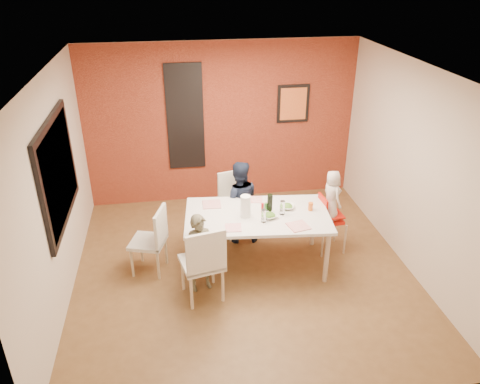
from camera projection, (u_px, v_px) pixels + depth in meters
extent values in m
plane|color=brown|center=(243.00, 270.00, 6.41)|extent=(4.50, 4.50, 0.00)
cube|color=white|center=(244.00, 72.00, 5.19)|extent=(4.50, 4.50, 0.02)
cube|color=beige|center=(222.00, 124.00, 7.78)|extent=(4.50, 0.02, 2.70)
cube|color=beige|center=(289.00, 298.00, 3.82)|extent=(4.50, 0.02, 2.70)
cube|color=beige|center=(55.00, 194.00, 5.49)|extent=(0.02, 4.50, 2.70)
cube|color=beige|center=(413.00, 170.00, 6.12)|extent=(0.02, 4.50, 2.70)
cube|color=maroon|center=(222.00, 124.00, 7.77)|extent=(4.50, 0.02, 2.70)
cube|color=black|center=(58.00, 172.00, 5.58)|extent=(0.05, 1.70, 1.30)
cube|color=black|center=(59.00, 172.00, 5.58)|extent=(0.02, 1.55, 1.15)
cube|color=silver|center=(185.00, 117.00, 7.60)|extent=(0.55, 0.03, 1.70)
cube|color=black|center=(185.00, 118.00, 7.60)|extent=(0.60, 0.03, 1.76)
cube|color=black|center=(293.00, 104.00, 7.78)|extent=(0.54, 0.03, 0.64)
cube|color=orange|center=(293.00, 104.00, 7.77)|extent=(0.44, 0.01, 0.54)
cube|color=white|center=(257.00, 216.00, 6.20)|extent=(2.00, 1.24, 0.04)
cylinder|color=tan|center=(192.00, 262.00, 5.94)|extent=(0.06, 0.06, 0.75)
cylinder|color=tan|center=(194.00, 226.00, 6.73)|extent=(0.06, 0.06, 0.75)
cylinder|color=tan|center=(327.00, 257.00, 6.03)|extent=(0.06, 0.06, 0.75)
cylinder|color=tan|center=(313.00, 222.00, 6.82)|extent=(0.06, 0.06, 0.75)
cube|color=silver|center=(202.00, 263.00, 5.72)|extent=(0.58, 0.58, 0.06)
cube|color=silver|center=(206.00, 254.00, 5.41)|extent=(0.48, 0.14, 0.55)
cylinder|color=beige|center=(213.00, 267.00, 6.06)|extent=(0.04, 0.04, 0.48)
cylinder|color=beige|center=(223.00, 285.00, 5.73)|extent=(0.04, 0.04, 0.48)
cylinder|color=beige|center=(183.00, 274.00, 5.94)|extent=(0.04, 0.04, 0.48)
cylinder|color=beige|center=(191.00, 293.00, 5.60)|extent=(0.04, 0.04, 0.48)
cube|color=silver|center=(237.00, 207.00, 7.06)|extent=(0.55, 0.55, 0.05)
cube|color=silver|center=(232.00, 186.00, 7.11)|extent=(0.44, 0.15, 0.51)
cylinder|color=tan|center=(231.00, 229.00, 6.95)|extent=(0.04, 0.04, 0.44)
cylinder|color=tan|center=(222.00, 218.00, 7.25)|extent=(0.04, 0.04, 0.44)
cylinder|color=tan|center=(253.00, 224.00, 7.09)|extent=(0.04, 0.04, 0.44)
cylinder|color=tan|center=(243.00, 213.00, 7.39)|extent=(0.04, 0.04, 0.44)
cube|color=silver|center=(148.00, 242.00, 6.22)|extent=(0.55, 0.55, 0.05)
cube|color=silver|center=(161.00, 227.00, 6.08)|extent=(0.17, 0.43, 0.50)
cylinder|color=#BDAE8C|center=(141.00, 248.00, 6.51)|extent=(0.04, 0.04, 0.43)
cylinder|color=#BDAE8C|center=(166.00, 250.00, 6.46)|extent=(0.04, 0.04, 0.43)
cylinder|color=#BDAE8C|center=(132.00, 263.00, 6.19)|extent=(0.04, 0.04, 0.43)
cylinder|color=#BDAE8C|center=(158.00, 265.00, 6.15)|extent=(0.04, 0.04, 0.43)
cube|color=red|center=(331.00, 219.00, 6.66)|extent=(0.33, 0.33, 0.04)
cube|color=red|center=(322.00, 208.00, 6.54)|extent=(0.05, 0.31, 0.36)
cube|color=red|center=(331.00, 214.00, 6.62)|extent=(0.33, 0.33, 0.02)
cylinder|color=tan|center=(345.00, 240.00, 6.66)|extent=(0.03, 0.03, 0.47)
cylinder|color=tan|center=(323.00, 243.00, 6.59)|extent=(0.03, 0.03, 0.47)
cylinder|color=tan|center=(335.00, 227.00, 6.96)|extent=(0.03, 0.03, 0.47)
cylinder|color=tan|center=(314.00, 230.00, 6.89)|extent=(0.03, 0.03, 0.47)
imported|color=brown|center=(201.00, 253.00, 5.84)|extent=(0.44, 0.35, 1.06)
imported|color=black|center=(239.00, 202.00, 6.84)|extent=(0.64, 0.51, 1.26)
imported|color=beige|center=(332.00, 195.00, 6.48)|extent=(0.31, 0.40, 0.73)
cube|color=white|center=(233.00, 228.00, 5.88)|extent=(0.23, 0.23, 0.01)
cube|color=white|center=(255.00, 200.00, 6.55)|extent=(0.23, 0.23, 0.01)
cube|color=white|center=(298.00, 226.00, 5.91)|extent=(0.30, 0.30, 0.01)
cube|color=white|center=(212.00, 204.00, 6.42)|extent=(0.25, 0.25, 0.01)
imported|color=white|center=(270.00, 216.00, 6.10)|extent=(0.25, 0.25, 0.05)
imported|color=white|center=(287.00, 207.00, 6.33)|extent=(0.25, 0.25, 0.05)
cylinder|color=black|center=(270.00, 204.00, 6.17)|extent=(0.07, 0.07, 0.27)
cylinder|color=white|center=(264.00, 216.00, 5.97)|extent=(0.06, 0.06, 0.18)
cylinder|color=white|center=(282.00, 208.00, 6.15)|extent=(0.07, 0.07, 0.20)
cylinder|color=white|center=(246.00, 206.00, 6.08)|extent=(0.13, 0.13, 0.30)
cylinder|color=red|center=(262.00, 208.00, 6.19)|extent=(0.04, 0.04, 0.14)
cylinder|color=#307527|center=(266.00, 208.00, 6.18)|extent=(0.04, 0.04, 0.15)
cylinder|color=brown|center=(266.00, 207.00, 6.24)|extent=(0.03, 0.03, 0.12)
cylinder|color=orange|center=(311.00, 206.00, 6.27)|extent=(0.07, 0.07, 0.11)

